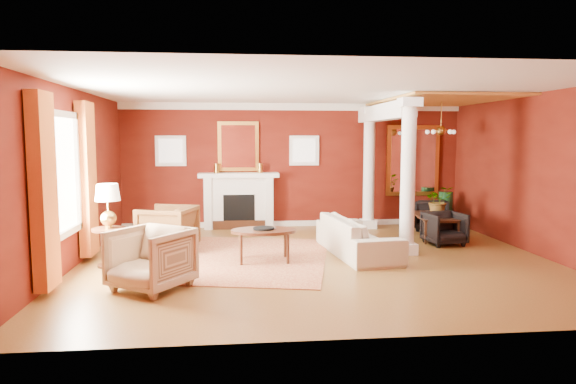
{
  "coord_description": "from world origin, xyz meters",
  "views": [
    {
      "loc": [
        -1.37,
        -8.58,
        2.1
      ],
      "look_at": [
        -0.46,
        0.33,
        1.15
      ],
      "focal_mm": 32.0,
      "sensor_mm": 36.0,
      "label": 1
    }
  ],
  "objects": [
    {
      "name": "chandelier",
      "position": [
        2.9,
        1.8,
        2.25
      ],
      "size": [
        0.6,
        0.62,
        0.75
      ],
      "color": "#B48D38",
      "rests_on": "room_shell"
    },
    {
      "name": "fireplace",
      "position": [
        -1.3,
        3.32,
        0.65
      ],
      "size": [
        1.85,
        0.42,
        1.29
      ],
      "color": "white",
      "rests_on": "ground"
    },
    {
      "name": "side_table",
      "position": [
        -3.43,
        -0.1,
        0.9
      ],
      "size": [
        0.54,
        0.54,
        1.36
      ],
      "rotation": [
        0.0,
        0.0,
        0.16
      ],
      "color": "black",
      "rests_on": "ground"
    },
    {
      "name": "dining_table",
      "position": [
        2.8,
        1.66,
        0.39
      ],
      "size": [
        0.68,
        1.45,
        0.78
      ],
      "primitive_type": "imported",
      "rotation": [
        0.0,
        0.0,
        1.43
      ],
      "color": "black",
      "rests_on": "ground"
    },
    {
      "name": "room_shell",
      "position": [
        0.0,
        0.0,
        2.02
      ],
      "size": [
        8.04,
        7.04,
        2.92
      ],
      "color": "#64190D",
      "rests_on": "ground"
    },
    {
      "name": "flank_window_left",
      "position": [
        -2.85,
        3.46,
        1.8
      ],
      "size": [
        0.7,
        0.07,
        0.7
      ],
      "color": "white",
      "rests_on": "room_shell"
    },
    {
      "name": "header_beam",
      "position": [
        1.7,
        1.9,
        2.62
      ],
      "size": [
        0.3,
        3.2,
        0.32
      ],
      "primitive_type": "cube",
      "color": "white",
      "rests_on": "column_front"
    },
    {
      "name": "potted_plant",
      "position": [
        2.84,
        1.68,
        1.01
      ],
      "size": [
        0.62,
        0.67,
        0.47
      ],
      "primitive_type": "imported",
      "rotation": [
        0.0,
        0.0,
        0.14
      ],
      "color": "#26591E",
      "rests_on": "dining_table"
    },
    {
      "name": "sofa",
      "position": [
        0.81,
        0.36,
        0.45
      ],
      "size": [
        0.94,
        2.35,
        0.9
      ],
      "primitive_type": "imported",
      "rotation": [
        0.0,
        0.0,
        1.69
      ],
      "color": "beige",
      "rests_on": "ground"
    },
    {
      "name": "dining_mirror",
      "position": [
        2.9,
        3.45,
        1.55
      ],
      "size": [
        1.3,
        0.07,
        1.7
      ],
      "color": "gold",
      "rests_on": "room_shell"
    },
    {
      "name": "green_urn",
      "position": [
        3.5,
        2.85,
        0.34
      ],
      "size": [
        0.36,
        0.36,
        0.86
      ],
      "color": "#133C1A",
      "rests_on": "ground"
    },
    {
      "name": "column_front",
      "position": [
        1.7,
        0.3,
        1.43
      ],
      "size": [
        0.36,
        0.36,
        2.8
      ],
      "color": "white",
      "rests_on": "ground"
    },
    {
      "name": "column_back",
      "position": [
        1.7,
        3.0,
        1.43
      ],
      "size": [
        0.36,
        0.36,
        2.8
      ],
      "color": "white",
      "rests_on": "ground"
    },
    {
      "name": "ground",
      "position": [
        0.0,
        0.0,
        0.0
      ],
      "size": [
        8.0,
        8.0,
        0.0
      ],
      "primitive_type": "plane",
      "color": "brown",
      "rests_on": "ground"
    },
    {
      "name": "coffee_book",
      "position": [
        -0.91,
        0.02,
        0.68
      ],
      "size": [
        0.17,
        0.11,
        0.25
      ],
      "primitive_type": "imported",
      "rotation": [
        0.0,
        0.0,
        0.52
      ],
      "color": "black",
      "rests_on": "coffee_table"
    },
    {
      "name": "dining_chair_near",
      "position": [
        2.71,
        1.0,
        0.36
      ],
      "size": [
        0.77,
        0.73,
        0.71
      ],
      "primitive_type": "imported",
      "rotation": [
        0.0,
        0.0,
        0.13
      ],
      "color": "black",
      "rests_on": "ground"
    },
    {
      "name": "base_trim",
      "position": [
        0.0,
        3.46,
        0.06
      ],
      "size": [
        8.0,
        0.08,
        0.12
      ],
      "primitive_type": "cube",
      "color": "white",
      "rests_on": "ground"
    },
    {
      "name": "dining_chair_far",
      "position": [
        3.02,
        2.72,
        0.39
      ],
      "size": [
        0.84,
        0.8,
        0.78
      ],
      "primitive_type": "imported",
      "rotation": [
        0.0,
        0.0,
        3.02
      ],
      "color": "black",
      "rests_on": "ground"
    },
    {
      "name": "left_window",
      "position": [
        -3.89,
        -0.6,
        1.42
      ],
      "size": [
        0.21,
        2.55,
        2.6
      ],
      "color": "white",
      "rests_on": "room_shell"
    },
    {
      "name": "crown_trim",
      "position": [
        0.0,
        3.46,
        2.82
      ],
      "size": [
        8.0,
        0.08,
        0.16
      ],
      "primitive_type": "cube",
      "color": "white",
      "rests_on": "room_shell"
    },
    {
      "name": "armchair_stripe",
      "position": [
        -2.55,
        -1.48,
        0.48
      ],
      "size": [
        1.25,
        1.24,
        0.95
      ],
      "primitive_type": "imported",
      "rotation": [
        0.0,
        0.0,
        -0.61
      ],
      "color": "tan",
      "rests_on": "ground"
    },
    {
      "name": "flank_window_right",
      "position": [
        0.25,
        3.46,
        1.8
      ],
      "size": [
        0.7,
        0.07,
        0.7
      ],
      "color": "white",
      "rests_on": "room_shell"
    },
    {
      "name": "amber_ceiling",
      "position": [
        2.85,
        1.75,
        2.87
      ],
      "size": [
        2.3,
        3.4,
        0.04
      ],
      "primitive_type": "cube",
      "color": "gold",
      "rests_on": "room_shell"
    },
    {
      "name": "armchair_leopard",
      "position": [
        -2.64,
        0.98,
        0.47
      ],
      "size": [
        1.09,
        1.12,
        0.94
      ],
      "primitive_type": "imported",
      "rotation": [
        0.0,
        0.0,
        -1.87
      ],
      "color": "black",
      "rests_on": "ground"
    },
    {
      "name": "rug",
      "position": [
        -1.15,
        0.23,
        0.01
      ],
      "size": [
        3.33,
        4.01,
        0.01
      ],
      "primitive_type": "cube",
      "rotation": [
        0.0,
        0.0,
        -0.21
      ],
      "color": "maroon",
      "rests_on": "ground"
    },
    {
      "name": "overmantel_mirror",
      "position": [
        -1.3,
        3.45,
        1.9
      ],
      "size": [
        0.95,
        0.07,
        1.15
      ],
      "color": "gold",
      "rests_on": "fireplace"
    },
    {
      "name": "coffee_table",
      "position": [
        -0.91,
        -0.03,
        0.51
      ],
      "size": [
        1.1,
        1.1,
        0.56
      ],
      "rotation": [
        0.0,
        0.0,
        0.33
      ],
      "color": "black",
      "rests_on": "ground"
    }
  ]
}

